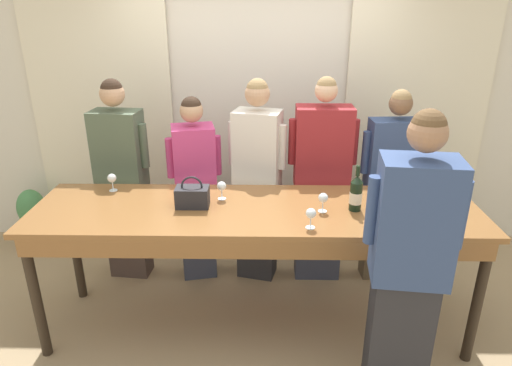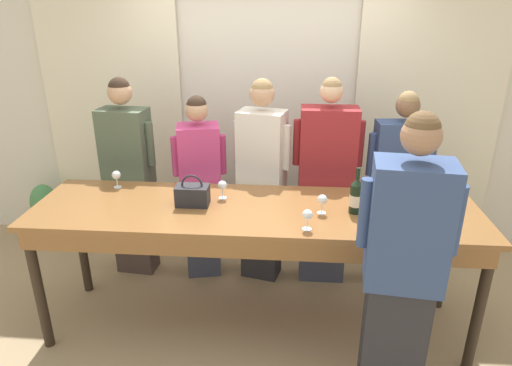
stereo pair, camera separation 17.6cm
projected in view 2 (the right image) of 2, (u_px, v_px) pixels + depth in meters
The scene contains 20 objects.
ground_plane at pixel (255, 324), 3.52m from camera, with size 18.00×18.00×0.00m, color tan.
wall_back at pixel (267, 104), 4.36m from camera, with size 12.00×0.06×2.80m.
curtain_panel_left at pixel (114, 108), 4.42m from camera, with size 1.33×0.03×2.69m.
curtain_panel_right at pixel (427, 114), 4.21m from camera, with size 1.33×0.03×2.69m.
tasting_bar at pixel (255, 222), 3.16m from camera, with size 3.09×0.83×0.99m.
wine_bottle at pixel (356, 196), 3.04m from camera, with size 0.09×0.09×0.32m.
handbag at pixel (192, 195), 3.17m from camera, with size 0.23×0.14×0.22m.
wine_glass_front_left at pixel (322, 200), 3.03m from camera, with size 0.07×0.07×0.13m.
wine_glass_front_mid at pixel (307, 216), 2.82m from camera, with size 0.07×0.07×0.13m.
wine_glass_front_right at pixel (116, 176), 3.45m from camera, with size 0.07×0.07×0.13m.
wine_glass_center_left at pixel (437, 221), 2.75m from camera, with size 0.07×0.07×0.13m.
wine_glass_center_mid at pixel (377, 214), 2.84m from camera, with size 0.07×0.07×0.13m.
wine_glass_center_right at pixel (222, 186), 3.26m from camera, with size 0.07×0.07×0.13m.
guest_olive_jacket at pixel (129, 178), 3.92m from camera, with size 0.51×0.28×1.76m.
guest_pink_top at pixel (201, 188), 3.90m from camera, with size 0.46×0.33×1.62m.
guest_cream_sweater at pixel (262, 181), 3.84m from camera, with size 0.49×0.34×1.76m.
guest_striped_shirt at pixel (326, 184), 3.80m from camera, with size 0.57×0.25×1.78m.
guest_navy_coat at pixel (397, 190), 3.77m from camera, with size 0.55×0.23×1.68m.
host_pouring at pixel (402, 274), 2.49m from camera, with size 0.53×0.32×1.84m.
potted_plant at pixel (46, 211), 4.62m from camera, with size 0.27×0.27×0.62m.
Camera 2 is at (0.23, -2.85, 2.34)m, focal length 32.00 mm.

